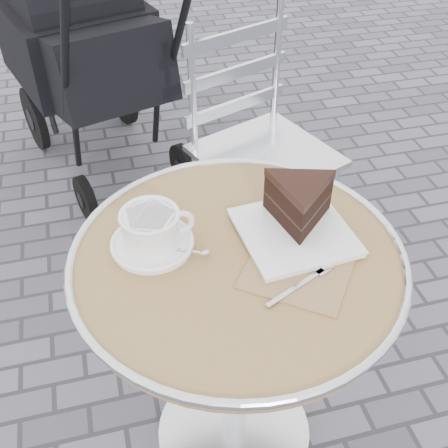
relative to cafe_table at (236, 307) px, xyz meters
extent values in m
plane|color=slate|center=(0.00, 0.00, -0.57)|extent=(80.00, 80.00, 0.00)
cylinder|color=silver|center=(0.00, 0.00, -0.55)|extent=(0.44, 0.44, 0.03)
cylinder|color=silver|center=(0.00, 0.00, -0.20)|extent=(0.07, 0.07, 0.67)
cylinder|color=tan|center=(0.00, 0.00, 0.15)|extent=(0.70, 0.70, 0.03)
torus|color=silver|center=(0.00, 0.00, 0.16)|extent=(0.72, 0.72, 0.02)
cylinder|color=white|center=(-0.17, 0.07, 0.17)|extent=(0.17, 0.17, 0.01)
cylinder|color=white|center=(-0.17, 0.07, 0.21)|extent=(0.13, 0.13, 0.08)
torus|color=white|center=(-0.10, 0.08, 0.21)|extent=(0.06, 0.02, 0.06)
cylinder|color=beige|center=(-0.17, 0.07, 0.25)|extent=(0.11, 0.11, 0.01)
cube|color=#976F52|center=(0.11, -0.07, 0.17)|extent=(0.29, 0.29, 0.00)
cube|color=white|center=(0.14, 0.03, 0.17)|extent=(0.24, 0.24, 0.01)
cylinder|color=silver|center=(0.20, 0.48, -0.33)|extent=(0.02, 0.02, 0.47)
cylinder|color=silver|center=(0.53, 0.60, -0.33)|extent=(0.02, 0.02, 0.47)
cylinder|color=silver|center=(0.08, 0.81, -0.33)|extent=(0.02, 0.02, 0.47)
cylinder|color=silver|center=(0.41, 0.93, -0.33)|extent=(0.02, 0.02, 0.47)
cube|color=silver|center=(0.30, 0.70, -0.09)|extent=(0.53, 0.53, 0.02)
cube|color=black|center=(-0.21, 1.50, -0.04)|extent=(0.65, 0.83, 0.44)
cylinder|color=black|center=(-0.33, 1.12, -0.47)|extent=(0.09, 0.20, 0.20)
cylinder|color=black|center=(0.11, 1.26, -0.47)|extent=(0.09, 0.20, 0.20)
cylinder|color=black|center=(-0.53, 1.75, -0.41)|extent=(0.13, 0.31, 0.31)
cylinder|color=black|center=(-0.08, 1.89, -0.41)|extent=(0.13, 0.31, 0.31)
camera|label=1|loc=(-0.24, -0.82, 0.99)|focal=45.00mm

